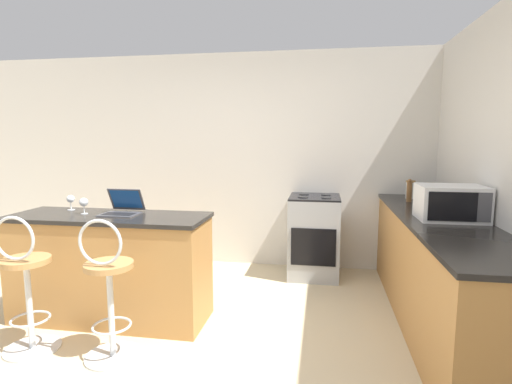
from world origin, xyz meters
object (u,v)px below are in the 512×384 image
Objects in this scene: toaster at (433,200)px; wine_glass_short at (84,203)px; laptop at (123,208)px; wine_glass_tall at (71,200)px; microwave at (451,203)px; storage_jar at (410,189)px; pepper_mill at (409,191)px; bar_stool_far at (109,293)px; bar_stool_near at (26,287)px; stove_range at (314,236)px.

wine_glass_short is at bearing -165.98° from toaster.
laptop is 2.25× the size of wine_glass_tall.
microwave is 2.51× the size of storage_jar.
toaster is at bearing -72.33° from pepper_mill.
bar_stool_far is 3.19m from storage_jar.
laptop is at bearing 58.16° from bar_stool_near.
bar_stool_near is at bearing -121.84° from laptop.
wine_glass_short is at bearing -175.24° from microwave.
stove_range is 6.68× the size of wine_glass_short.
toaster reaches higher than bar_stool_far.
wine_glass_tall is (-0.55, 0.09, 0.04)m from laptop.
laptop is at bearing -157.11° from pepper_mill.
toaster is 3.13m from wine_glass_short.
bar_stool_far reaches higher than stove_range.
pepper_mill is at bearing 36.99° from bar_stool_far.
microwave reaches higher than stove_range.
bar_stool_far is 2.10× the size of microwave.
toaster is at bearing 10.47° from wine_glass_tall.
laptop reaches higher than toaster.
pepper_mill reaches higher than wine_glass_tall.
pepper_mill is at bearing -104.13° from storage_jar.
toaster is at bearing 23.68° from bar_stool_near.
microwave reaches higher than pepper_mill.
storage_jar is at bearing -0.66° from stove_range.
pepper_mill is 3.30m from wine_glass_tall.
bar_stool_far is 2.89m from toaster.
microwave is 0.91m from pepper_mill.
bar_stool_near is at bearing 180.00° from bar_stool_far.
pepper_mill reaches higher than stove_range.
stove_range is 1.15m from pepper_mill.
microwave is 1.70m from stove_range.
wine_glass_tall is at bearing -150.18° from stove_range.
laptop is 1.30× the size of pepper_mill.
microwave is at bearing 3.97° from laptop.
bar_stool_far is at bearing -71.20° from laptop.
stove_range is at bearing 44.62° from bar_stool_near.
storage_jar is 0.83× the size of pepper_mill.
bar_stool_near is 4.37× the size of pepper_mill.
wine_glass_tall is (-0.79, 0.77, 0.53)m from bar_stool_far.
laptop reaches higher than bar_stool_far.
laptop is 2.73m from microwave.
microwave is at bearing -81.57° from pepper_mill.
microwave is at bearing 15.47° from bar_stool_near.
microwave is 0.53× the size of stove_range.
laptop is 0.33m from wine_glass_short.
bar_stool_near is 0.82m from wine_glass_short.
stove_range is (2.05, 2.02, -0.03)m from bar_stool_near.
stove_range is (-1.09, 0.64, -0.55)m from toaster.
storage_jar reaches higher than wine_glass_short.
bar_stool_near is 1.00× the size of bar_stool_far.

